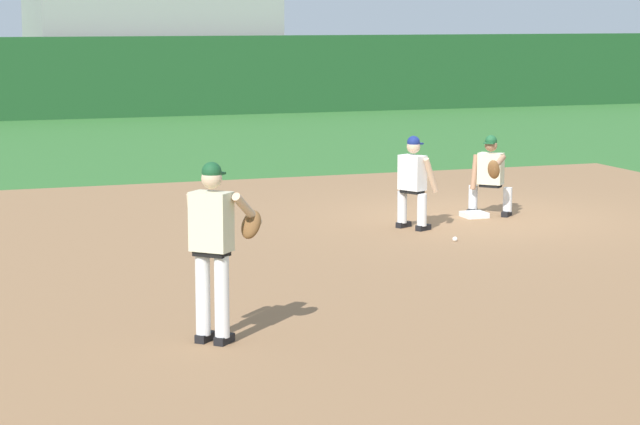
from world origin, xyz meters
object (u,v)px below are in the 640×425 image
object	(u,v)px
first_base_bag	(474,215)
first_baseman	(490,172)
pitcher	(215,241)
baserunner	(413,179)
baseball	(455,239)

from	to	relation	value
first_base_bag	first_baseman	size ratio (longest dim) A/B	0.28
pitcher	baserunner	xyz separation A→B (m)	(4.62, 5.56, -0.27)
baseball	first_baseman	bearing A→B (deg)	51.27
pitcher	first_baseman	bearing A→B (deg)	44.90
pitcher	first_baseman	world-z (taller)	pitcher
first_base_bag	pitcher	size ratio (longest dim) A/B	0.20
first_baseman	baserunner	xyz separation A→B (m)	(-1.74, -0.77, 0.06)
pitcher	first_baseman	size ratio (longest dim) A/B	1.39
first_base_bag	baserunner	world-z (taller)	baserunner
first_base_bag	first_baseman	distance (m)	0.76
baserunner	baseball	bearing A→B (deg)	-82.43
baseball	pitcher	xyz separation A→B (m)	(-4.78, -4.37, 1.02)
first_base_bag	baseball	size ratio (longest dim) A/B	5.14
baserunner	first_baseman	bearing A→B (deg)	24.01
pitcher	baserunner	bearing A→B (deg)	50.28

